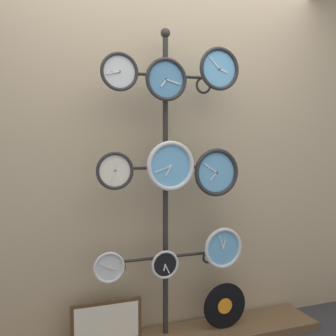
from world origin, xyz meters
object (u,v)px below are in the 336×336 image
picture_frame (107,322)px  clock_middle_left (115,171)px  clock_bottom_left (109,267)px  clock_bottom_center (165,264)px  clock_middle_right (216,172)px  clock_top_left (119,72)px  clock_top_center (166,79)px  clock_top_right (219,69)px  vinyl_record (225,306)px  display_stand (165,239)px  clock_bottom_right (223,248)px  clock_middle_center (171,166)px

picture_frame → clock_middle_left: bearing=-62.1°
clock_bottom_left → clock_bottom_center: bearing=0.2°
clock_middle_right → clock_top_left: bearing=-178.6°
clock_top_center → clock_top_right: 0.38m
clock_middle_left → clock_bottom_left: bearing=159.5°
clock_top_right → vinyl_record: size_ratio=0.90×
display_stand → clock_top_center: display_stand is taller
clock_top_right → vinyl_record: bearing=9.9°
clock_middle_left → clock_bottom_right: (0.75, 0.00, -0.55)m
clock_middle_left → picture_frame: 0.99m
clock_middle_center → clock_bottom_center: size_ratio=1.71×
clock_bottom_center → picture_frame: clock_bottom_center is taller
clock_bottom_right → clock_middle_center: bearing=-178.2°
display_stand → clock_middle_center: (0.00, -0.10, 0.50)m
clock_middle_right → picture_frame: (-0.74, 0.08, -0.96)m
clock_top_right → clock_middle_right: bearing=160.2°
clock_top_center → clock_middle_left: size_ratio=1.17×
clock_bottom_right → vinyl_record: 0.41m
clock_middle_center → clock_bottom_left: clock_middle_center is taller
clock_top_center → clock_top_right: (0.37, -0.00, 0.09)m
clock_middle_left → clock_bottom_center: 0.71m
clock_top_center → clock_bottom_center: bearing=94.1°
clock_top_center → clock_bottom_left: clock_top_center is taller
clock_top_left → clock_top_center: 0.31m
clock_top_right → clock_bottom_left: bearing=178.3°
clock_top_center → clock_top_right: clock_top_right is taller
clock_middle_left → clock_bottom_left: size_ratio=1.18×
clock_middle_right → clock_bottom_left: size_ratio=1.62×
clock_top_center → vinyl_record: size_ratio=0.86×
clock_middle_right → clock_bottom_left: 0.93m
vinyl_record → display_stand: bearing=168.4°
clock_top_left → clock_bottom_center: size_ratio=1.25×
clock_bottom_left → clock_middle_center: bearing=-3.3°
clock_top_center → vinyl_record: bearing=1.2°
clock_top_center → clock_top_left: bearing=-177.5°
clock_bottom_left → clock_top_left: bearing=-26.5°
clock_top_center → picture_frame: size_ratio=0.60×
clock_top_right → vinyl_record: 1.63m
clock_bottom_right → clock_top_right: bearing=-166.9°
clock_top_center → clock_top_right: size_ratio=0.96×
clock_middle_left → clock_bottom_right: clock_middle_left is taller
vinyl_record → picture_frame: bearing=174.6°
clock_bottom_left → vinyl_record: size_ratio=0.62×
clock_bottom_center → clock_bottom_right: clock_bottom_right is taller
clock_top_left → clock_top_right: (0.68, 0.01, 0.06)m
clock_middle_right → picture_frame: 1.21m
display_stand → clock_top_right: size_ratio=7.28×
clock_bottom_center → clock_bottom_right: size_ratio=0.66×
clock_middle_center → clock_top_left: bearing=-178.3°
display_stand → clock_top_right: display_stand is taller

